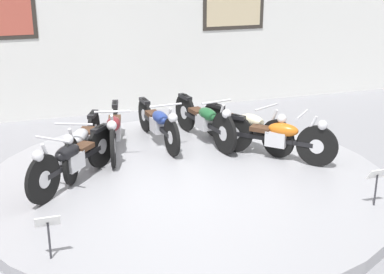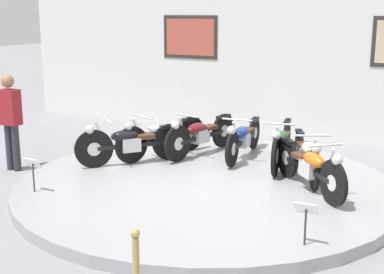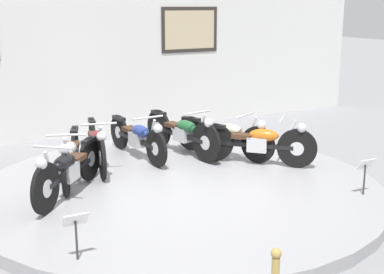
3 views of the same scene
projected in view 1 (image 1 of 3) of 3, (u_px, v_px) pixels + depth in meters
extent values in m
plane|color=gray|center=(186.00, 188.00, 7.73)|extent=(60.00, 60.00, 0.00)
cylinder|color=#99999E|center=(186.00, 183.00, 7.70)|extent=(5.84, 5.84, 0.16)
cube|color=silver|center=(123.00, 19.00, 10.91)|extent=(14.00, 0.20, 3.91)
cube|color=#2D2823|center=(234.00, 6.00, 11.46)|extent=(1.40, 0.02, 1.00)
cube|color=#C6B289|center=(234.00, 6.00, 11.45)|extent=(1.24, 0.02, 0.84)
cylinder|color=black|center=(43.00, 179.00, 6.80)|extent=(0.47, 0.53, 0.65)
cylinder|color=silver|center=(43.00, 179.00, 6.80)|extent=(0.20, 0.21, 0.23)
cylinder|color=black|center=(101.00, 146.00, 7.97)|extent=(0.47, 0.53, 0.65)
cylinder|color=silver|center=(101.00, 146.00, 7.97)|extent=(0.20, 0.21, 0.23)
cube|color=black|center=(74.00, 161.00, 7.38)|extent=(0.88, 0.98, 0.07)
cube|color=silver|center=(73.00, 161.00, 7.34)|extent=(0.36, 0.37, 0.24)
ellipsoid|color=black|center=(67.00, 152.00, 7.20)|extent=(0.48, 0.51, 0.20)
cube|color=#472D1E|center=(83.00, 147.00, 7.53)|extent=(0.36, 0.37, 0.07)
cube|color=black|center=(100.00, 128.00, 7.88)|extent=(0.31, 0.34, 0.06)
cylinder|color=silver|center=(49.00, 161.00, 6.86)|extent=(0.20, 0.22, 0.54)
cylinder|color=silver|center=(53.00, 139.00, 6.87)|extent=(0.43, 0.38, 0.03)
sphere|color=silver|center=(38.00, 156.00, 6.64)|extent=(0.15, 0.15, 0.15)
cylinder|color=black|center=(71.00, 161.00, 7.39)|extent=(0.29, 0.63, 0.65)
cylinder|color=silver|center=(71.00, 161.00, 7.39)|extent=(0.14, 0.24, 0.23)
cylinder|color=black|center=(94.00, 131.00, 8.66)|extent=(0.29, 0.63, 0.65)
cylinder|color=silver|center=(94.00, 131.00, 8.66)|extent=(0.14, 0.24, 0.23)
cube|color=black|center=(83.00, 145.00, 8.03)|extent=(0.53, 1.18, 0.07)
cube|color=silver|center=(83.00, 144.00, 7.98)|extent=(0.30, 0.37, 0.24)
ellipsoid|color=#B2B5BA|center=(80.00, 137.00, 7.84)|extent=(0.38, 0.53, 0.20)
cube|color=#472D1E|center=(86.00, 131.00, 8.19)|extent=(0.30, 0.37, 0.07)
cube|color=black|center=(93.00, 114.00, 8.57)|extent=(0.23, 0.37, 0.06)
cylinder|color=silver|center=(73.00, 144.00, 7.47)|extent=(0.13, 0.25, 0.54)
cylinder|color=silver|center=(74.00, 124.00, 7.48)|extent=(0.51, 0.23, 0.03)
sphere|color=silver|center=(68.00, 140.00, 7.22)|extent=(0.15, 0.15, 0.15)
cylinder|color=black|center=(113.00, 146.00, 7.98)|extent=(0.19, 0.65, 0.65)
cylinder|color=silver|center=(113.00, 146.00, 7.98)|extent=(0.11, 0.24, 0.23)
cylinder|color=black|center=(116.00, 119.00, 9.25)|extent=(0.19, 0.65, 0.65)
cylinder|color=silver|center=(116.00, 119.00, 9.25)|extent=(0.11, 0.24, 0.23)
cube|color=black|center=(115.00, 132.00, 8.62)|extent=(0.33, 1.23, 0.07)
cube|color=silver|center=(114.00, 131.00, 8.57)|extent=(0.26, 0.36, 0.24)
ellipsoid|color=maroon|center=(114.00, 124.00, 8.43)|extent=(0.32, 0.52, 0.20)
cube|color=#472D1E|center=(115.00, 119.00, 8.78)|extent=(0.26, 0.36, 0.07)
cube|color=black|center=(115.00, 104.00, 9.16)|extent=(0.17, 0.37, 0.06)
cylinder|color=silver|center=(113.00, 130.00, 8.06)|extent=(0.10, 0.25, 0.54)
cylinder|color=silver|center=(112.00, 112.00, 8.08)|extent=(0.53, 0.15, 0.03)
sphere|color=silver|center=(112.00, 125.00, 7.82)|extent=(0.15, 0.15, 0.15)
cylinder|color=black|center=(172.00, 137.00, 8.42)|extent=(0.10, 0.61, 0.61)
cylinder|color=silver|center=(172.00, 137.00, 8.42)|extent=(0.08, 0.22, 0.21)
cylinder|color=black|center=(145.00, 115.00, 9.59)|extent=(0.10, 0.61, 0.61)
cylinder|color=silver|center=(145.00, 115.00, 9.59)|extent=(0.08, 0.22, 0.21)
cube|color=black|center=(157.00, 125.00, 9.01)|extent=(0.17, 1.24, 0.07)
cube|color=silver|center=(158.00, 125.00, 8.97)|extent=(0.23, 0.34, 0.24)
ellipsoid|color=navy|center=(160.00, 117.00, 8.83)|extent=(0.26, 0.50, 0.20)
cube|color=#472D1E|center=(153.00, 114.00, 9.15)|extent=(0.23, 0.34, 0.07)
cube|color=black|center=(145.00, 101.00, 9.51)|extent=(0.13, 0.37, 0.06)
cylinder|color=silver|center=(168.00, 123.00, 8.48)|extent=(0.06, 0.25, 0.54)
cylinder|color=silver|center=(166.00, 105.00, 8.49)|extent=(0.54, 0.08, 0.03)
sphere|color=silver|center=(173.00, 118.00, 8.26)|extent=(0.15, 0.15, 0.15)
cylinder|color=black|center=(224.00, 133.00, 8.50)|extent=(0.17, 0.67, 0.68)
cylinder|color=silver|center=(224.00, 133.00, 8.50)|extent=(0.10, 0.24, 0.24)
cylinder|color=black|center=(185.00, 112.00, 9.63)|extent=(0.17, 0.67, 0.68)
cylinder|color=silver|center=(185.00, 112.00, 9.63)|extent=(0.10, 0.24, 0.24)
cube|color=black|center=(204.00, 122.00, 9.07)|extent=(0.28, 1.24, 0.07)
cube|color=silver|center=(205.00, 122.00, 9.03)|extent=(0.25, 0.35, 0.24)
ellipsoid|color=#1E562D|center=(208.00, 114.00, 8.89)|extent=(0.30, 0.51, 0.20)
cube|color=#472D1E|center=(197.00, 111.00, 9.21)|extent=(0.25, 0.35, 0.07)
cube|color=black|center=(185.00, 97.00, 9.54)|extent=(0.16, 0.37, 0.06)
cylinder|color=silver|center=(220.00, 119.00, 8.56)|extent=(0.09, 0.25, 0.54)
cylinder|color=silver|center=(216.00, 102.00, 8.57)|extent=(0.54, 0.12, 0.03)
sphere|color=silver|center=(227.00, 114.00, 8.34)|extent=(0.15, 0.15, 0.15)
cylinder|color=black|center=(278.00, 139.00, 8.36)|extent=(0.31, 0.58, 0.61)
cylinder|color=silver|center=(278.00, 139.00, 8.36)|extent=(0.15, 0.22, 0.21)
cylinder|color=black|center=(215.00, 120.00, 9.28)|extent=(0.31, 0.58, 0.61)
cylinder|color=silver|center=(215.00, 120.00, 9.28)|extent=(0.15, 0.22, 0.21)
cube|color=black|center=(245.00, 129.00, 8.82)|extent=(0.60, 1.15, 0.07)
cube|color=silver|center=(247.00, 128.00, 8.78)|extent=(0.32, 0.37, 0.24)
ellipsoid|color=beige|center=(252.00, 120.00, 8.66)|extent=(0.40, 0.53, 0.20)
cube|color=#472D1E|center=(235.00, 118.00, 8.92)|extent=(0.32, 0.37, 0.07)
cube|color=black|center=(216.00, 106.00, 9.20)|extent=(0.24, 0.37, 0.06)
cylinder|color=silver|center=(271.00, 124.00, 8.39)|extent=(0.15, 0.25, 0.54)
cylinder|color=silver|center=(266.00, 107.00, 8.38)|extent=(0.50, 0.26, 0.03)
sphere|color=silver|center=(282.00, 119.00, 8.21)|extent=(0.15, 0.15, 0.15)
cylinder|color=black|center=(317.00, 146.00, 8.00)|extent=(0.48, 0.49, 0.63)
cylinder|color=silver|center=(317.00, 146.00, 8.00)|extent=(0.20, 0.20, 0.22)
cylinder|color=black|center=(234.00, 133.00, 8.59)|extent=(0.48, 0.49, 0.63)
cylinder|color=silver|center=(234.00, 133.00, 8.59)|extent=(0.20, 0.20, 0.22)
cube|color=black|center=(274.00, 139.00, 8.30)|extent=(0.92, 0.94, 0.07)
cube|color=silver|center=(277.00, 138.00, 8.27)|extent=(0.37, 0.37, 0.24)
ellipsoid|color=#D16619|center=(283.00, 130.00, 8.18)|extent=(0.49, 0.50, 0.20)
cube|color=#472D1E|center=(261.00, 129.00, 8.35)|extent=(0.37, 0.37, 0.07)
cube|color=black|center=(234.00, 117.00, 8.50)|extent=(0.32, 0.33, 0.06)
cylinder|color=silver|center=(308.00, 132.00, 8.00)|extent=(0.21, 0.21, 0.54)
cylinder|color=silver|center=(302.00, 114.00, 7.96)|extent=(0.41, 0.40, 0.03)
sphere|color=silver|center=(323.00, 125.00, 7.86)|extent=(0.15, 0.15, 0.15)
cylinder|color=#333338|center=(49.00, 241.00, 5.57)|extent=(0.02, 0.02, 0.42)
cube|color=white|center=(47.00, 221.00, 5.50)|extent=(0.26, 0.11, 0.15)
cylinder|color=#333338|center=(376.00, 190.00, 6.77)|extent=(0.02, 0.02, 0.42)
cube|color=white|center=(378.00, 174.00, 6.69)|extent=(0.26, 0.11, 0.15)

